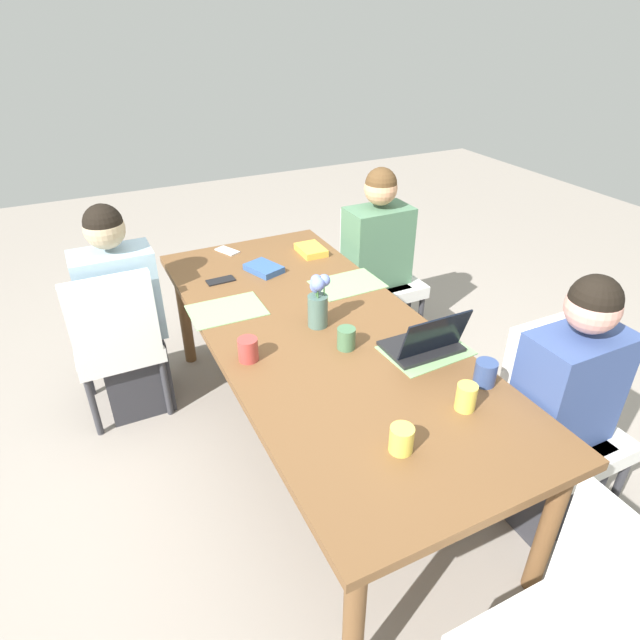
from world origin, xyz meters
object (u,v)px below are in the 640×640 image
(person_near_left_mid, at_px, (559,421))
(coffee_mug_centre_left, at_px, (466,397))
(dining_table, at_px, (320,341))
(coffee_mug_near_right, at_px, (401,439))
(chair_near_left_mid, at_px, (554,411))
(coffee_mug_far_left, at_px, (485,373))
(person_far_left_near, at_px, (125,324))
(chair_near_left_far, at_px, (378,269))
(phone_silver, at_px, (227,251))
(coffee_mug_near_left, at_px, (346,338))
(book_blue_cover, at_px, (311,250))
(chair_far_left_near, at_px, (116,338))
(flower_vase, at_px, (318,301))
(laptop_near_left_mid, at_px, (425,343))
(person_near_left_far, at_px, (376,271))
(coffee_mug_centre_right, at_px, (248,349))
(book_red_cover, at_px, (264,268))
(phone_black, at_px, (221,281))

(person_near_left_mid, distance_m, coffee_mug_centre_left, 0.54)
(dining_table, xyz_separation_m, coffee_mug_near_right, (-0.81, 0.10, 0.11))
(chair_near_left_mid, height_order, coffee_mug_far_left, chair_near_left_mid)
(dining_table, relative_size, person_far_left_near, 1.95)
(chair_near_left_far, relative_size, phone_silver, 6.00)
(dining_table, bearing_deg, coffee_mug_near_left, -169.49)
(person_far_left_near, relative_size, book_blue_cover, 5.97)
(person_far_left_near, distance_m, person_near_left_mid, 2.19)
(chair_far_left_near, height_order, flower_vase, flower_vase)
(person_near_left_mid, relative_size, coffee_mug_far_left, 11.74)
(chair_near_left_far, bearing_deg, chair_far_left_near, 94.08)
(flower_vase, relative_size, book_blue_cover, 1.31)
(coffee_mug_near_left, height_order, coffee_mug_far_left, coffee_mug_far_left)
(flower_vase, height_order, laptop_near_left_mid, flower_vase)
(coffee_mug_near_left, bearing_deg, coffee_mug_centre_left, -159.83)
(person_near_left_far, bearing_deg, person_far_left_near, 88.92)
(dining_table, distance_m, coffee_mug_near_left, 0.22)
(chair_near_left_far, distance_m, laptop_near_left_mid, 1.34)
(coffee_mug_near_right, relative_size, book_blue_cover, 0.48)
(chair_near_left_far, xyz_separation_m, coffee_mug_near_right, (-1.66, 0.94, 0.27))
(coffee_mug_far_left, bearing_deg, person_near_left_far, -14.85)
(chair_near_left_far, height_order, coffee_mug_near_right, chair_near_left_far)
(person_near_left_mid, bearing_deg, person_near_left_far, -2.39)
(dining_table, relative_size, coffee_mug_near_right, 24.36)
(dining_table, bearing_deg, coffee_mug_centre_right, 102.70)
(coffee_mug_near_left, height_order, coffee_mug_near_right, coffee_mug_near_left)
(chair_far_left_near, height_order, person_near_left_far, person_near_left_far)
(dining_table, relative_size, coffee_mug_far_left, 22.84)
(chair_far_left_near, bearing_deg, coffee_mug_centre_left, -143.50)
(coffee_mug_near_right, height_order, coffee_mug_far_left, coffee_mug_far_left)
(flower_vase, bearing_deg, book_red_cover, 1.62)
(person_near_left_far, distance_m, laptop_near_left_mid, 1.24)
(phone_silver, bearing_deg, flower_vase, 161.68)
(book_blue_cover, bearing_deg, coffee_mug_near_left, 164.16)
(flower_vase, relative_size, laptop_near_left_mid, 0.82)
(chair_near_left_far, xyz_separation_m, book_red_cover, (-0.15, 0.85, 0.24))
(coffee_mug_centre_right, relative_size, phone_silver, 0.68)
(chair_near_left_mid, distance_m, chair_near_left_far, 1.57)
(dining_table, relative_size, person_near_left_mid, 1.95)
(dining_table, xyz_separation_m, chair_near_left_far, (0.84, -0.84, -0.16))
(phone_black, bearing_deg, chair_near_left_far, -173.47)
(chair_near_left_mid, height_order, person_near_left_far, person_near_left_far)
(coffee_mug_centre_left, xyz_separation_m, phone_silver, (1.79, 0.35, -0.05))
(phone_black, bearing_deg, person_far_left_near, -14.49)
(coffee_mug_centre_left, height_order, coffee_mug_far_left, coffee_mug_centre_left)
(book_blue_cover, bearing_deg, laptop_near_left_mid, -179.54)
(book_blue_cover, bearing_deg, coffee_mug_centre_left, 177.32)
(laptop_near_left_mid, height_order, coffee_mug_centre_left, laptop_near_left_mid)
(laptop_near_left_mid, bearing_deg, chair_near_left_far, -23.12)
(flower_vase, distance_m, coffee_mug_far_left, 0.80)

